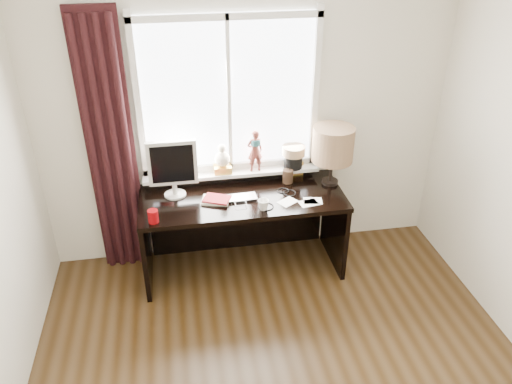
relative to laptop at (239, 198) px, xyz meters
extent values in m
cube|color=beige|center=(0.14, 0.41, 0.54)|extent=(3.50, 0.00, 2.60)
imported|color=silver|center=(0.00, 0.00, 0.00)|extent=(0.31, 0.20, 0.02)
imported|color=white|center=(0.17, -0.19, 0.03)|extent=(0.12, 0.12, 0.09)
cylinder|color=#700104|center=(-0.69, -0.23, 0.04)|extent=(0.08, 0.08, 0.10)
cube|color=white|center=(-0.01, 0.40, 0.74)|extent=(1.40, 0.02, 1.30)
cube|color=silver|center=(-0.01, 0.37, 0.11)|extent=(1.50, 0.05, 0.05)
cube|color=silver|center=(-0.01, 0.37, 1.36)|extent=(1.50, 0.05, 0.05)
cube|color=silver|center=(-0.74, 0.37, 0.74)|extent=(0.05, 0.05, 1.40)
cube|color=silver|center=(0.71, 0.37, 0.74)|extent=(0.05, 0.05, 1.40)
cube|color=silver|center=(-0.01, 0.37, 0.74)|extent=(0.03, 0.05, 1.30)
cube|color=silver|center=(-0.01, 0.32, 0.07)|extent=(1.52, 0.18, 0.03)
cylinder|color=#440607|center=(-0.59, 0.30, 0.20)|extent=(0.13, 0.13, 0.23)
cube|color=gold|center=(-0.09, 0.31, 0.12)|extent=(0.15, 0.12, 0.06)
sphere|color=beige|center=(-0.09, 0.31, 0.21)|extent=(0.13, 0.13, 0.13)
sphere|color=beige|center=(-0.09, 0.31, 0.31)|extent=(0.07, 0.07, 0.07)
imported|color=maroon|center=(0.19, 0.30, 0.28)|extent=(0.14, 0.10, 0.38)
cylinder|color=#1E4C51|center=(0.19, 0.29, 0.36)|extent=(0.09, 0.09, 0.05)
cylinder|color=black|center=(0.53, 0.30, 0.15)|extent=(0.16, 0.16, 0.12)
cylinder|color=#8C6B4C|center=(0.53, 0.30, 0.25)|extent=(0.20, 0.20, 0.08)
cube|color=black|center=(-0.99, 0.33, 0.36)|extent=(0.38, 0.05, 2.25)
cylinder|color=black|center=(-1.13, 0.30, 0.34)|extent=(0.06, 0.06, 2.20)
cylinder|color=black|center=(-1.04, 0.30, 0.34)|extent=(0.06, 0.06, 2.20)
cylinder|color=black|center=(-0.95, 0.30, 0.34)|extent=(0.06, 0.06, 2.20)
cylinder|color=black|center=(-0.86, 0.30, 0.34)|extent=(0.06, 0.06, 2.20)
cube|color=black|center=(0.04, 0.04, -0.03)|extent=(1.70, 0.70, 0.04)
cube|color=black|center=(-0.79, 0.04, -0.41)|extent=(0.04, 0.64, 0.71)
cube|color=black|center=(0.87, 0.04, -0.41)|extent=(0.04, 0.64, 0.71)
cube|color=black|center=(0.04, 0.38, -0.41)|extent=(1.60, 0.03, 0.71)
cylinder|color=beige|center=(-0.51, 0.16, 0.00)|extent=(0.18, 0.18, 0.01)
cylinder|color=beige|center=(-0.51, 0.16, 0.05)|extent=(0.04, 0.04, 0.10)
cube|color=beige|center=(-0.51, 0.16, 0.29)|extent=(0.40, 0.04, 0.38)
cube|color=black|center=(-0.51, 0.13, 0.29)|extent=(0.34, 0.01, 0.32)
cube|color=beige|center=(-0.19, 0.00, 0.00)|extent=(0.25, 0.21, 0.02)
cube|color=maroon|center=(-0.18, -0.01, 0.01)|extent=(0.25, 0.22, 0.01)
cylinder|color=black|center=(0.46, 0.22, 0.05)|extent=(0.09, 0.09, 0.12)
cylinder|color=black|center=(0.45, 0.23, 0.10)|extent=(0.01, 0.01, 0.22)
cylinder|color=black|center=(0.47, 0.21, 0.08)|extent=(0.01, 0.01, 0.19)
cylinder|color=black|center=(0.46, 0.23, 0.11)|extent=(0.01, 0.01, 0.25)
cylinder|color=black|center=(0.48, 0.23, 0.07)|extent=(0.01, 0.01, 0.17)
cube|color=gold|center=(0.58, 0.33, 0.05)|extent=(0.10, 0.02, 0.13)
cube|color=#996633|center=(0.58, 0.32, 0.05)|extent=(0.08, 0.01, 0.10)
cylinder|color=black|center=(0.82, 0.14, 0.00)|extent=(0.14, 0.14, 0.03)
cylinder|color=black|center=(0.82, 0.14, 0.13)|extent=(0.03, 0.03, 0.22)
cylinder|color=#A07856|center=(0.82, 0.14, 0.36)|extent=(0.35, 0.35, 0.30)
cube|color=white|center=(0.55, -0.16, -0.01)|extent=(0.17, 0.14, 0.00)
cube|color=white|center=(0.59, -0.13, -0.01)|extent=(0.17, 0.13, 0.00)
cube|color=white|center=(0.39, -0.11, -0.01)|extent=(0.19, 0.17, 0.00)
torus|color=black|center=(0.20, -0.16, -0.01)|extent=(0.17, 0.17, 0.01)
torus|color=black|center=(0.43, 0.02, -0.01)|extent=(0.15, 0.15, 0.01)
torus|color=black|center=(0.39, 0.07, -0.01)|extent=(0.13, 0.13, 0.01)
camera|label=1|loc=(-0.46, -3.50, 2.08)|focal=35.00mm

